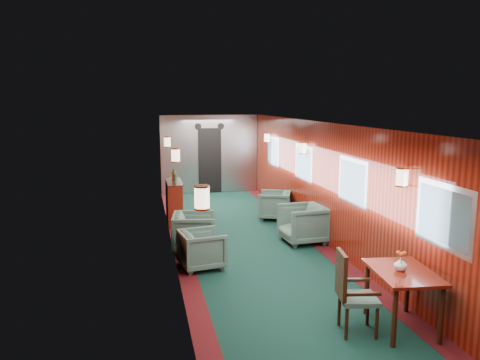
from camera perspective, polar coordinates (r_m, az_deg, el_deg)
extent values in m
plane|color=#0D2F25|center=(9.00, 1.66, -8.57)|extent=(12.00, 12.00, 0.00)
cube|color=silver|center=(8.56, 1.74, 6.54)|extent=(3.00, 12.00, 0.10)
cube|color=silver|center=(8.56, 1.74, 6.61)|extent=(1.20, 12.00, 0.06)
cube|color=maroon|center=(14.54, -3.79, 3.23)|extent=(3.00, 0.10, 2.40)
cube|color=maroon|center=(8.48, -8.21, -1.41)|extent=(0.10, 12.00, 2.40)
cube|color=maroon|center=(9.16, 10.87, -0.67)|extent=(0.10, 12.00, 2.40)
cube|color=#3C0C0F|center=(8.80, -7.03, -9.05)|extent=(0.30, 12.00, 0.01)
cube|color=#3C0C0F|center=(9.39, 9.78, -7.91)|extent=(0.30, 12.00, 0.01)
cube|color=#ACAFB3|center=(14.46, -3.74, 3.20)|extent=(2.98, 0.12, 2.38)
cube|color=black|center=(14.41, -3.69, 2.37)|extent=(0.70, 0.06, 2.00)
cylinder|color=black|center=(14.28, -5.14, 6.52)|extent=(0.20, 0.04, 0.20)
cylinder|color=black|center=(14.38, -2.35, 6.57)|extent=(0.20, 0.04, 0.20)
cube|color=#B3B7BA|center=(6.09, 23.54, -4.07)|extent=(0.02, 1.10, 0.80)
cube|color=#4B6770|center=(6.09, 23.47, -4.07)|extent=(0.01, 0.96, 0.66)
cube|color=#B3B7BA|center=(8.21, 13.52, -0.17)|extent=(0.02, 1.10, 0.80)
cube|color=#4B6770|center=(8.21, 13.47, -0.17)|extent=(0.01, 0.96, 0.66)
cube|color=#B3B7BA|center=(10.50, 7.74, 2.09)|extent=(0.02, 1.10, 0.80)
cube|color=#4B6770|center=(10.50, 7.69, 2.09)|extent=(0.01, 0.96, 0.66)
cube|color=#B3B7BA|center=(12.87, 4.04, 3.52)|extent=(0.02, 1.10, 0.80)
cube|color=#4B6770|center=(12.87, 4.01, 3.52)|extent=(0.01, 0.96, 0.66)
cylinder|color=#FFE2C6|center=(4.96, -4.66, -2.13)|extent=(0.16, 0.16, 0.24)
cylinder|color=#C18236|center=(4.98, -4.64, -3.49)|extent=(0.17, 0.17, 0.02)
cylinder|color=#FFE2C6|center=(6.64, 19.15, 0.35)|extent=(0.16, 0.16, 0.24)
cylinder|color=#C18236|center=(6.66, 19.09, -0.67)|extent=(0.17, 0.17, 0.02)
cylinder|color=#FFE2C6|center=(8.89, -7.86, 3.01)|extent=(0.16, 0.16, 0.24)
cylinder|color=#C18236|center=(8.91, -7.84, 2.25)|extent=(0.17, 0.17, 0.02)
cylinder|color=#FFE2C6|center=(10.25, 7.67, 3.88)|extent=(0.16, 0.16, 0.24)
cylinder|color=#C18236|center=(10.26, 7.66, 3.21)|extent=(0.17, 0.17, 0.02)
cylinder|color=#FFE2C6|center=(11.87, -8.86, 4.62)|extent=(0.16, 0.16, 0.24)
cylinder|color=#C18236|center=(11.89, -8.85, 4.05)|extent=(0.17, 0.17, 0.02)
cylinder|color=#FFE2C6|center=(13.10, 3.32, 5.18)|extent=(0.16, 0.16, 0.24)
cylinder|color=#C18236|center=(13.11, 3.32, 4.65)|extent=(0.17, 0.17, 0.02)
cube|color=maroon|center=(6.18, 19.27, -10.58)|extent=(0.80, 1.07, 0.04)
cylinder|color=#34190B|center=(5.85, 18.31, -15.69)|extent=(0.06, 0.06, 0.71)
cylinder|color=#34190B|center=(6.08, 23.31, -14.97)|extent=(0.06, 0.06, 0.71)
cylinder|color=#34190B|center=(6.57, 15.20, -12.64)|extent=(0.06, 0.06, 0.71)
cylinder|color=#34190B|center=(6.79, 19.73, -12.15)|extent=(0.06, 0.06, 0.71)
cube|color=#1A3E37|center=(6.03, 14.22, -13.83)|extent=(0.51, 0.51, 0.06)
cube|color=#34190B|center=(5.86, 12.24, -11.24)|extent=(0.12, 0.40, 0.57)
cube|color=#1A3E37|center=(5.89, 12.45, -11.75)|extent=(0.07, 0.30, 0.34)
cube|color=#34190B|center=(5.78, 14.88, -13.29)|extent=(0.40, 0.12, 0.04)
cube|color=#34190B|center=(6.17, 13.71, -11.74)|extent=(0.40, 0.12, 0.04)
cylinder|color=#34190B|center=(5.92, 12.86, -16.70)|extent=(0.04, 0.04, 0.41)
cylinder|color=#34190B|center=(6.02, 16.33, -16.41)|extent=(0.04, 0.04, 0.41)
cylinder|color=#34190B|center=(6.24, 12.00, -15.26)|extent=(0.04, 0.04, 0.41)
cylinder|color=#34190B|center=(6.33, 15.30, -15.02)|extent=(0.04, 0.04, 0.41)
cube|color=maroon|center=(10.90, -8.05, -2.76)|extent=(0.33, 1.09, 0.98)
cube|color=#34190B|center=(10.81, -8.05, -0.21)|extent=(0.35, 1.11, 0.02)
cylinder|color=#264C32|center=(10.52, -7.92, 0.19)|extent=(0.07, 0.07, 0.22)
cylinder|color=#264C32|center=(10.90, -8.06, 0.66)|extent=(0.06, 0.06, 0.28)
cylinder|color=#C18236|center=(11.12, -8.13, 0.58)|extent=(0.08, 0.08, 0.18)
imported|color=silver|center=(6.14, 19.00, -9.67)|extent=(0.17, 0.17, 0.17)
imported|color=#1A3E37|center=(8.03, -4.65, -8.41)|extent=(0.82, 0.81, 0.65)
imported|color=#1A3E37|center=(8.92, -5.58, -6.32)|extent=(0.91, 0.89, 0.73)
imported|color=#1A3E37|center=(9.47, 7.66, -5.32)|extent=(0.90, 0.88, 0.76)
imported|color=#1A3E37|center=(11.28, 4.22, -3.07)|extent=(0.95, 0.94, 0.68)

